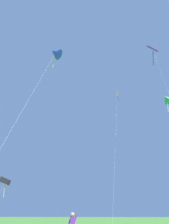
{
  "coord_description": "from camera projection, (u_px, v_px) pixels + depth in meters",
  "views": [
    {
      "loc": [
        -0.88,
        -4.95,
        1.44
      ],
      "look_at": [
        -4.14,
        24.72,
        17.09
      ],
      "focal_mm": 31.65,
      "sensor_mm": 36.0,
      "label": 1
    }
  ],
  "objects": [
    {
      "name": "kite_orange_box",
      "position": [
        117.0,
        97.0,
        43.35
      ],
      "size": [
        3.11,
        11.62,
        25.91
      ],
      "color": "orange",
      "rests_on": "ground_plane"
    },
    {
      "name": "kite_blue_delta",
      "position": [
        55.0,
        53.0,
        29.71
      ],
      "size": [
        2.24,
        12.95,
        24.24
      ],
      "color": "blue",
      "rests_on": "ground_plane"
    },
    {
      "name": "kite_green_small",
      "position": [
        167.0,
        99.0,
        37.57
      ],
      "size": [
        3.66,
        9.5,
        22.26
      ],
      "color": "green",
      "rests_on": "ground_plane"
    },
    {
      "name": "kite_black_large",
      "position": [
        5.0,
        184.0,
        35.94
      ],
      "size": [
        3.03,
        8.34,
        7.91
      ],
      "color": "black",
      "rests_on": "ground_plane"
    },
    {
      "name": "kite_purple_streamer",
      "position": [
        153.0,
        53.0,
        33.53
      ],
      "size": [
        2.08,
        7.65,
        27.94
      ],
      "color": "purple",
      "rests_on": "ground_plane"
    }
  ]
}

